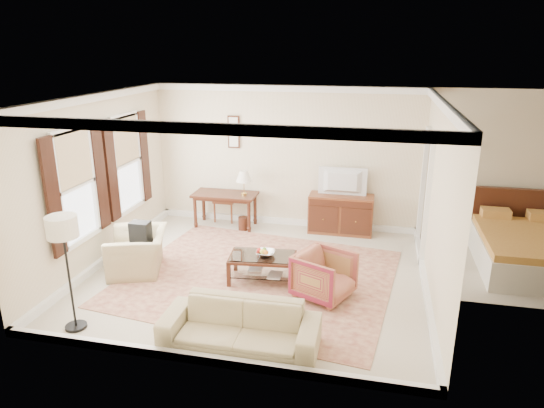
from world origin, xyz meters
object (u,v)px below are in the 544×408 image
at_px(writing_desk, 225,198).
at_px(club_armchair, 137,245).
at_px(tv, 343,173).
at_px(sideboard, 341,214).
at_px(striped_armchair, 324,273).
at_px(coffee_table, 263,261).
at_px(sofa, 240,320).

distance_m(writing_desk, club_armchair, 2.49).
distance_m(tv, club_armchair, 4.11).
xyz_separation_m(sideboard, striped_armchair, (-0.01, -2.75, -0.00)).
bearing_deg(coffee_table, sideboard, 66.81).
relative_size(striped_armchair, club_armchair, 0.75).
bearing_deg(club_armchair, tv, 109.24).
xyz_separation_m(sideboard, coffee_table, (-1.04, -2.43, -0.05)).
xyz_separation_m(tv, sofa, (-0.89, -4.24, -0.86)).
bearing_deg(striped_armchair, writing_desk, 66.80).
xyz_separation_m(striped_armchair, club_armchair, (-3.16, 0.24, 0.07)).
xyz_separation_m(coffee_table, club_armchair, (-2.14, -0.08, 0.12)).
relative_size(tv, coffee_table, 0.82).
bearing_deg(club_armchair, coffee_table, 73.38).
height_order(writing_desk, tv, tv).
bearing_deg(tv, sideboard, -90.00).
bearing_deg(sideboard, tv, -90.00).
bearing_deg(tv, sofa, 78.16).
relative_size(tv, sofa, 0.46).
relative_size(coffee_table, club_armchair, 1.06).
bearing_deg(writing_desk, club_armchair, -108.38).
distance_m(writing_desk, striped_armchair, 3.53).
height_order(tv, coffee_table, tv).
relative_size(writing_desk, club_armchair, 1.25).
relative_size(writing_desk, coffee_table, 1.18).
bearing_deg(sideboard, sofa, -101.78).
height_order(sideboard, tv, tv).
relative_size(tv, club_armchair, 0.87).
height_order(coffee_table, sofa, sofa).
bearing_deg(striped_armchair, sofa, 174.10).
xyz_separation_m(club_armchair, sofa, (2.29, -1.75, -0.07)).
distance_m(striped_armchair, club_armchair, 3.17).
distance_m(tv, sofa, 4.41).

